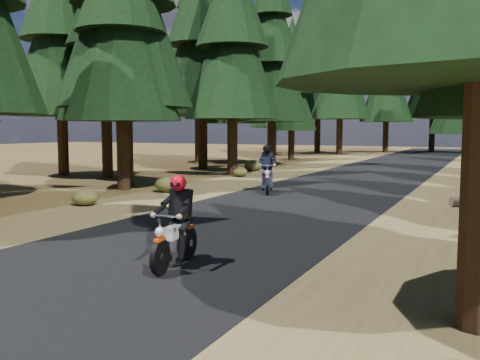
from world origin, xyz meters
name	(u,v)px	position (x,y,z in m)	size (l,w,h in m)	color
ground	(212,234)	(0.00, 0.00, 0.00)	(120.00, 120.00, 0.00)	#4B381A
road	(288,205)	(0.00, 5.00, 0.01)	(6.00, 100.00, 0.01)	black
shoulder_l	(164,197)	(-4.60, 5.00, 0.00)	(3.20, 100.00, 0.01)	brown
shoulder_r	(445,215)	(4.60, 5.00, 0.00)	(3.20, 100.00, 0.01)	brown
pine_forest	(388,31)	(-0.02, 21.05, 7.89)	(34.59, 55.08, 16.32)	black
understory_shrubs	(340,192)	(1.14, 6.86, 0.26)	(14.18, 33.57, 0.60)	#474C1E
rider_lead	(175,237)	(0.83, -2.85, 0.53)	(0.77, 1.83, 1.59)	beige
rider_follow	(267,177)	(-1.79, 7.56, 0.60)	(1.34, 2.07, 1.78)	maroon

